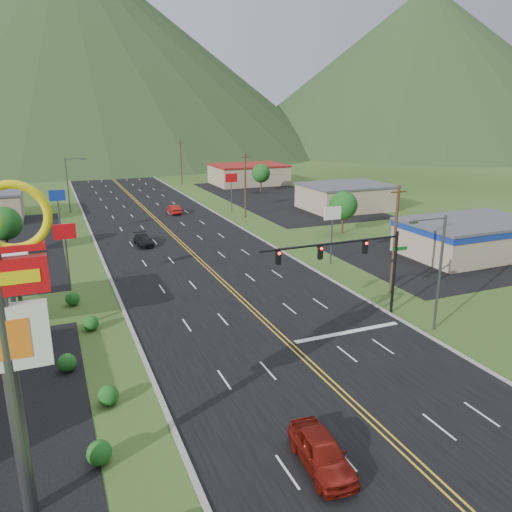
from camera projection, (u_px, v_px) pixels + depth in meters
name	position (u px, v px, depth m)	size (l,w,h in m)	color
ground	(393.00, 441.00, 25.49)	(500.00, 500.00, 0.00)	#2C4117
road	(393.00, 441.00, 25.49)	(20.00, 460.00, 0.04)	black
curb_west	(202.00, 498.00, 21.75)	(0.30, 460.00, 0.14)	gray
pylon_sign	(0.00, 306.00, 18.40)	(4.32, 0.60, 14.00)	#59595E
traffic_signal	(354.00, 257.00, 38.80)	(13.10, 0.43, 7.00)	black
streetlight_east	(437.00, 266.00, 37.04)	(3.28, 0.25, 9.00)	#59595E
streetlight_west	(69.00, 181.00, 81.79)	(3.28, 0.25, 9.00)	#59595E
building_east_near	(471.00, 236.00, 58.09)	(15.40, 10.40, 4.10)	tan
building_east_mid	(346.00, 197.00, 85.46)	(14.40, 11.40, 4.30)	tan
building_east_far	(248.00, 174.00, 114.98)	(16.40, 12.40, 4.50)	tan
pole_sign_west_a	(65.00, 238.00, 45.51)	(2.00, 0.18, 6.40)	#59595E
pole_sign_west_b	(58.00, 200.00, 65.01)	(2.00, 0.18, 6.40)	#59595E
pole_sign_east_a	(332.00, 219.00, 53.70)	(2.00, 0.18, 6.40)	#59595E
pole_sign_east_b	(231.00, 182.00, 82.07)	(2.00, 0.18, 6.40)	#59595E
tree_west_a	(4.00, 224.00, 56.92)	(3.84, 3.84, 5.82)	#382314
tree_east_a	(343.00, 205.00, 67.99)	(3.84, 3.84, 5.82)	#382314
tree_east_b	(261.00, 173.00, 103.15)	(3.84, 3.84, 5.82)	#382314
utility_pole_a	(395.00, 239.00, 45.00)	(1.60, 0.28, 10.00)	#382314
utility_pole_b	(245.00, 185.00, 77.80)	(1.60, 0.28, 10.00)	#382314
utility_pole_c	(181.00, 162.00, 113.26)	(1.60, 0.28, 10.00)	#382314
utility_pole_d	(148.00, 150.00, 148.72)	(1.60, 0.28, 10.00)	#382314
mountain_n	(71.00, 46.00, 208.67)	(220.00, 220.00, 85.00)	#1D3819
mountain_ne	(423.00, 68.00, 226.48)	(180.00, 180.00, 70.00)	#1D3819
car_red_near	(322.00, 453.00, 23.38)	(1.93, 4.80, 1.63)	maroon
car_dark_mid	(143.00, 240.00, 62.44)	(1.83, 4.51, 1.31)	black
car_red_far	(174.00, 209.00, 81.86)	(1.51, 4.32, 1.42)	#9F1711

